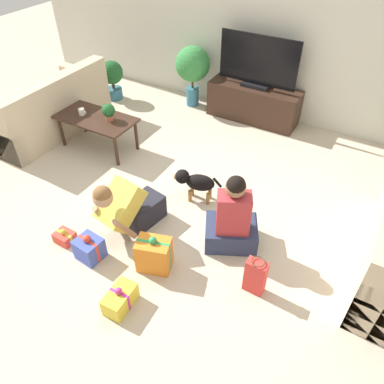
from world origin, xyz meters
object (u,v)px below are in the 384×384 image
at_px(person_kneeling, 128,207).
at_px(dog, 195,182).
at_px(potted_plant_back_left, 193,66).
at_px(gift_box_a, 120,299).
at_px(mug, 82,112).
at_px(tabletop_plant, 109,111).
at_px(coffee_table, 96,121).
at_px(tv, 258,64).
at_px(person_sitting, 232,221).
at_px(gift_bag_a, 255,276).
at_px(gift_box_d, 154,254).
at_px(sofa_left, 49,111).
at_px(gift_box_b, 65,237).
at_px(tv_console, 253,103).
at_px(gift_box_c, 89,248).
at_px(potted_plant_corner_left, 112,77).

height_order(person_kneeling, dog, person_kneeling).
distance_m(potted_plant_back_left, gift_box_a, 3.89).
bearing_deg(mug, tabletop_plant, 11.03).
height_order(coffee_table, dog, coffee_table).
xyz_separation_m(gift_box_a, mug, (-2.02, 1.83, 0.41)).
distance_m(tv, person_sitting, 2.69).
distance_m(person_sitting, dog, 0.79).
relative_size(person_sitting, gift_bag_a, 2.23).
relative_size(person_sitting, gift_box_d, 2.19).
bearing_deg(coffee_table, mug, -170.23).
bearing_deg(mug, potted_plant_back_left, 68.86).
bearing_deg(sofa_left, gift_box_b, 48.55).
xyz_separation_m(gift_bag_a, tabletop_plant, (-2.57, 1.17, 0.40)).
height_order(tv_console, gift_box_b, tv_console).
relative_size(sofa_left, mug, 15.27).
bearing_deg(sofa_left, person_kneeling, 64.35).
relative_size(tv, gift_box_b, 5.86).
distance_m(coffee_table, gift_box_a, 2.63).
bearing_deg(tv_console, gift_box_c, -95.18).
bearing_deg(dog, tv_console, 168.42).
distance_m(coffee_table, gift_box_d, 2.30).
bearing_deg(gift_box_d, gift_bag_a, 13.88).
bearing_deg(mug, person_sitting, -15.05).
xyz_separation_m(gift_box_d, gift_bag_a, (0.93, 0.23, 0.02)).
xyz_separation_m(tv, potted_plant_corner_left, (-2.30, -0.51, -0.49)).
bearing_deg(gift_box_c, potted_plant_back_left, 102.46).
bearing_deg(gift_box_b, mug, 124.59).
height_order(person_kneeling, gift_box_d, person_kneeling).
relative_size(coffee_table, dog, 1.95).
relative_size(person_sitting, gift_box_c, 2.98).
xyz_separation_m(gift_box_b, gift_bag_a, (1.93, 0.42, 0.13)).
bearing_deg(person_kneeling, coffee_table, 151.15).
bearing_deg(coffee_table, tabletop_plant, 12.26).
height_order(coffee_table, tv, tv).
height_order(person_sitting, tabletop_plant, person_sitting).
distance_m(gift_box_b, tabletop_plant, 1.80).
bearing_deg(tv_console, person_sitting, -71.86).
height_order(sofa_left, tv, tv).
relative_size(gift_box_d, mug, 3.40).
relative_size(potted_plant_corner_left, dog, 1.17).
distance_m(tv_console, gift_box_c, 3.38).
height_order(gift_box_b, tabletop_plant, tabletop_plant).
bearing_deg(tv, person_kneeling, -93.65).
distance_m(tv_console, tabletop_plant, 2.21).
bearing_deg(person_sitting, tabletop_plant, -45.98).
distance_m(potted_plant_back_left, mug, 1.90).
bearing_deg(gift_bag_a, dog, 142.61).
bearing_deg(gift_box_a, coffee_table, 134.25).
height_order(gift_box_b, gift_bag_a, gift_bag_a).
relative_size(tv_console, person_kneeling, 1.73).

